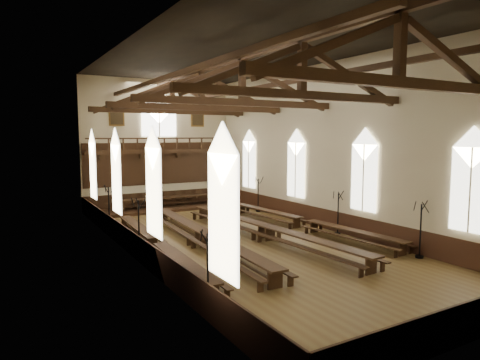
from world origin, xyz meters
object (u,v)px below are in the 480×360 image
at_px(refectory_row_b, 203,234).
at_px(candelabrum_right_far, 258,201).
at_px(candelabrum_right_mid, 338,221).
at_px(refectory_row_c, 266,229).
at_px(dais, 172,208).
at_px(candelabrum_left_far, 109,216).
at_px(candelabrum_left_near, 208,285).
at_px(candelabrum_right_near, 420,241).
at_px(refectory_row_a, 157,244).
at_px(refectory_row_d, 305,222).
at_px(high_table, 172,198).
at_px(candelabrum_left_mid, 139,236).

height_order(refectory_row_b, candelabrum_right_far, candelabrum_right_far).
bearing_deg(candelabrum_right_mid, refectory_row_c, 166.16).
xyz_separation_m(dais, candelabrum_left_far, (-5.91, -4.98, 0.74)).
xyz_separation_m(refectory_row_b, candelabrum_left_near, (-3.33, -7.44, 0.23)).
relative_size(refectory_row_b, refectory_row_c, 0.99).
bearing_deg(candelabrum_right_near, refectory_row_c, 123.09).
distance_m(candelabrum_right_near, candelabrum_right_far, 14.03).
xyz_separation_m(refectory_row_a, refectory_row_b, (2.62, 0.36, 0.08)).
distance_m(candelabrum_right_mid, candelabrum_right_far, 8.54).
relative_size(refectory_row_b, candelabrum_right_mid, 5.93).
relative_size(refectory_row_b, refectory_row_d, 1.06).
xyz_separation_m(high_table, candelabrum_left_near, (-5.91, -18.66, -0.04)).
bearing_deg(candelabrum_left_mid, candelabrum_right_mid, -9.20).
relative_size(high_table, candelabrum_left_far, 2.98).
xyz_separation_m(refectory_row_b, high_table, (2.58, 11.21, 0.27)).
distance_m(dais, high_table, 0.75).
xyz_separation_m(refectory_row_d, high_table, (-4.24, 11.04, 0.34)).
relative_size(candelabrum_right_near, candelabrum_right_far, 1.03).
relative_size(refectory_row_b, candelabrum_left_far, 5.42).
xyz_separation_m(dais, candelabrum_right_far, (5.19, -4.30, 0.69)).
relative_size(candelabrum_left_near, candelabrum_right_mid, 1.06).
height_order(refectory_row_b, candelabrum_left_mid, candelabrum_left_mid).
bearing_deg(candelabrum_left_far, dais, 40.10).
relative_size(refectory_row_d, candelabrum_right_far, 5.39).
xyz_separation_m(refectory_row_a, candelabrum_right_near, (10.39, -6.75, 0.32)).
distance_m(high_table, candelabrum_left_mid, 12.53).
height_order(candelabrum_left_mid, candelabrum_right_near, candelabrum_left_mid).
bearing_deg(refectory_row_c, high_table, 94.53).
height_order(refectory_row_b, high_table, high_table).
bearing_deg(candelabrum_left_mid, refectory_row_c, -6.26).
bearing_deg(high_table, refectory_row_a, -114.21).
relative_size(candelabrum_right_near, candelabrum_right_mid, 1.07).
height_order(refectory_row_c, candelabrum_right_mid, candelabrum_right_mid).
xyz_separation_m(refectory_row_c, candelabrum_left_far, (-6.85, 6.82, 0.25)).
bearing_deg(dais, refectory_row_a, -114.21).
height_order(candelabrum_left_near, candelabrum_right_mid, candelabrum_left_near).
xyz_separation_m(refectory_row_d, candelabrum_left_mid, (-10.15, -0.01, 0.33)).
bearing_deg(high_table, candelabrum_right_near, -74.19).
bearing_deg(refectory_row_c, refectory_row_a, 177.94).
bearing_deg(candelabrum_left_far, refectory_row_d, -30.84).
xyz_separation_m(candelabrum_left_mid, candelabrum_left_far, (-0.00, 6.07, -0.00)).
relative_size(dais, candelabrum_right_near, 4.24).
relative_size(refectory_row_d, candelabrum_left_far, 5.10).
bearing_deg(candelabrum_right_near, candelabrum_left_far, 129.74).
bearing_deg(candelabrum_right_near, dais, 105.81).
relative_size(refectory_row_c, candelabrum_right_near, 5.59).
relative_size(refectory_row_d, candelabrum_left_mid, 5.09).
bearing_deg(refectory_row_a, refectory_row_d, 3.27).
bearing_deg(dais, candelabrum_right_mid, -68.00).
xyz_separation_m(refectory_row_b, refectory_row_c, (3.51, -0.58, 0.01)).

